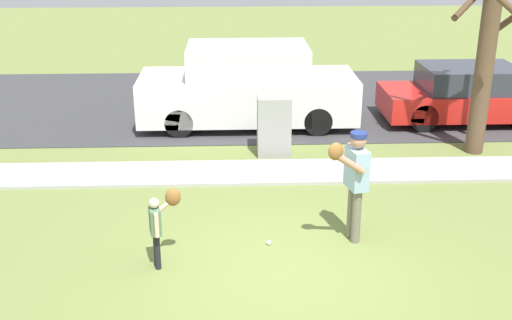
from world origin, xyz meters
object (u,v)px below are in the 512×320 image
(person_child, at_px, (160,220))
(baseball, at_px, (269,243))
(person_adult, at_px, (354,175))
(parked_hatchback_red, at_px, (467,95))
(parked_van_white, at_px, (248,88))
(utility_cabinet, at_px, (274,126))
(street_tree_near, at_px, (488,43))

(person_child, xyz_separation_m, baseball, (1.55, 0.53, -0.67))
(person_adult, distance_m, parked_hatchback_red, 7.01)
(person_child, height_order, baseball, person_child)
(parked_van_white, bearing_deg, person_adult, 103.72)
(person_child, distance_m, baseball, 1.77)
(parked_van_white, bearing_deg, utility_cabinet, 103.60)
(baseball, xyz_separation_m, parked_hatchback_red, (5.08, 5.97, 0.62))
(person_adult, bearing_deg, utility_cabinet, -89.89)
(person_child, relative_size, parked_van_white, 0.22)
(street_tree_near, height_order, parked_van_white, street_tree_near)
(street_tree_near, bearing_deg, person_adult, -131.19)
(street_tree_near, height_order, parked_hatchback_red, street_tree_near)
(street_tree_near, bearing_deg, parked_hatchback_red, 75.77)
(person_child, xyz_separation_m, utility_cabinet, (1.88, 4.44, -0.09))
(person_adult, xyz_separation_m, baseball, (-1.26, -0.10, -1.04))
(person_child, distance_m, parked_hatchback_red, 9.28)
(parked_hatchback_red, bearing_deg, utility_cabinet, 23.44)
(parked_van_white, height_order, parked_hatchback_red, parked_van_white)
(utility_cabinet, xyz_separation_m, street_tree_near, (4.21, -0.06, 1.68))
(person_adult, relative_size, baseball, 23.38)
(person_child, bearing_deg, utility_cabinet, 53.41)
(person_child, relative_size, utility_cabinet, 0.89)
(utility_cabinet, relative_size, street_tree_near, 0.29)
(person_child, bearing_deg, street_tree_near, 22.04)
(baseball, distance_m, street_tree_near, 6.37)
(parked_van_white, distance_m, parked_hatchback_red, 5.24)
(baseball, bearing_deg, utility_cabinet, 85.18)
(person_child, height_order, parked_van_white, parked_van_white)
(parked_van_white, bearing_deg, street_tree_near, 156.32)
(person_adult, relative_size, street_tree_near, 0.40)
(utility_cabinet, relative_size, parked_van_white, 0.25)
(street_tree_near, relative_size, parked_hatchback_red, 1.07)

